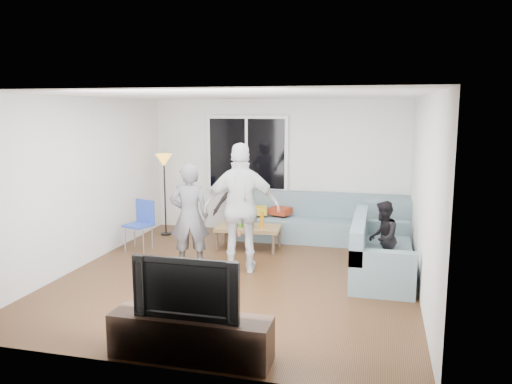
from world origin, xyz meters
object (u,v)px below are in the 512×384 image
(sofa_right_section, at_px, (382,247))
(tv_console, at_px, (191,337))
(television, at_px, (190,286))
(floor_lamp, at_px, (165,195))
(sofa_back_section, at_px, (301,217))
(coffee_table, at_px, (248,238))
(side_chair, at_px, (138,226))
(player_left, at_px, (190,216))
(spectator_back, at_px, (233,204))
(spectator_right, at_px, (383,238))
(player_right, at_px, (242,208))

(sofa_right_section, xyz_separation_m, tv_console, (-1.80, -3.02, -0.20))
(sofa_right_section, bearing_deg, television, 149.18)
(sofa_right_section, relative_size, floor_lamp, 1.28)
(sofa_back_section, height_order, coffee_table, sofa_back_section)
(coffee_table, bearing_deg, side_chair, -163.30)
(coffee_table, relative_size, player_left, 0.68)
(tv_console, bearing_deg, side_chair, 123.94)
(side_chair, distance_m, floor_lamp, 1.18)
(player_left, distance_m, tv_console, 2.93)
(coffee_table, bearing_deg, spectator_back, 121.33)
(sofa_back_section, distance_m, television, 4.79)
(floor_lamp, xyz_separation_m, spectator_back, (1.27, 0.31, -0.18))
(sofa_back_section, bearing_deg, television, -93.92)
(sofa_back_section, relative_size, spectator_right, 2.10)
(sofa_back_section, distance_m, spectator_right, 2.24)
(side_chair, height_order, player_left, player_left)
(player_right, relative_size, spectator_back, 1.61)
(spectator_right, bearing_deg, sofa_right_section, 6.86)
(tv_console, bearing_deg, floor_lamp, 116.77)
(side_chair, height_order, spectator_right, spectator_right)
(player_right, bearing_deg, spectator_right, 179.16)
(sofa_right_section, distance_m, tv_console, 3.53)
(side_chair, xyz_separation_m, television, (2.27, -3.37, 0.31))
(spectator_right, xyz_separation_m, spectator_back, (-2.80, 1.71, 0.05))
(player_right, height_order, spectator_back, player_right)
(spectator_back, bearing_deg, sofa_right_section, -44.59)
(spectator_back, distance_m, tv_console, 4.92)
(spectator_right, relative_size, television, 1.04)
(tv_console, bearing_deg, spectator_back, 101.73)
(sofa_right_section, relative_size, side_chair, 2.33)
(coffee_table, bearing_deg, tv_console, -83.37)
(side_chair, distance_m, spectator_right, 4.08)
(side_chair, height_order, television, television)
(coffee_table, bearing_deg, player_left, -115.67)
(player_right, bearing_deg, coffee_table, -91.27)
(coffee_table, relative_size, television, 1.04)
(television, bearing_deg, player_left, 111.41)
(player_left, height_order, spectator_right, player_left)
(side_chair, relative_size, television, 0.82)
(sofa_right_section, height_order, spectator_back, spectator_back)
(sofa_right_section, xyz_separation_m, coffee_table, (-2.26, 0.88, -0.22))
(television, bearing_deg, sofa_back_section, 86.08)
(tv_console, height_order, television, television)
(floor_lamp, bearing_deg, sofa_back_section, 6.17)
(side_chair, relative_size, floor_lamp, 0.55)
(sofa_right_section, relative_size, television, 1.90)
(sofa_back_section, height_order, spectator_right, spectator_right)
(sofa_right_section, xyz_separation_m, television, (-1.80, -3.02, 0.32))
(coffee_table, height_order, player_right, player_right)
(sofa_right_section, xyz_separation_m, player_right, (-2.03, -0.33, 0.54))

